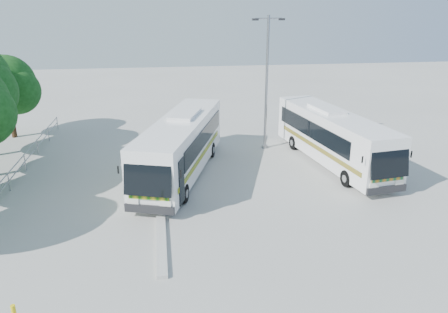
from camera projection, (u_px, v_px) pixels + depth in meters
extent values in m
plane|color=#AAAAA4|center=(208.00, 203.00, 21.27)|extent=(100.00, 100.00, 0.00)
cube|color=#B2B2AD|center=(160.00, 188.00, 22.79)|extent=(0.40, 16.00, 0.15)
cylinder|color=gray|center=(13.00, 167.00, 23.30)|extent=(0.06, 22.00, 0.06)
cylinder|color=gray|center=(14.00, 174.00, 23.43)|extent=(0.06, 22.00, 0.06)
cylinder|color=gray|center=(55.00, 127.00, 32.78)|extent=(0.06, 0.06, 1.00)
cylinder|color=#382314|center=(12.00, 119.00, 31.46)|extent=(0.36, 0.36, 2.77)
sphere|color=#0F360E|center=(6.00, 84.00, 30.63)|extent=(4.03, 4.03, 4.03)
sphere|color=#0F360E|center=(16.00, 91.00, 30.41)|extent=(3.28, 3.28, 3.28)
cube|color=white|center=(181.00, 145.00, 24.37)|extent=(5.76, 11.46, 2.87)
cube|color=black|center=(148.00, 176.00, 18.97)|extent=(2.19, 1.08, 1.83)
cube|color=black|center=(164.00, 135.00, 24.97)|extent=(2.86, 8.60, 1.04)
cube|color=black|center=(204.00, 137.00, 24.59)|extent=(2.86, 8.60, 1.04)
cube|color=#124F0B|center=(160.00, 154.00, 24.47)|extent=(3.08, 9.31, 0.26)
cylinder|color=black|center=(142.00, 191.00, 21.54)|extent=(0.56, 0.98, 0.94)
cylinder|color=black|center=(184.00, 194.00, 21.21)|extent=(0.56, 0.98, 0.94)
cylinder|color=black|center=(179.00, 148.00, 27.94)|extent=(0.56, 0.98, 0.94)
cylinder|color=black|center=(211.00, 150.00, 27.60)|extent=(0.56, 0.98, 0.94)
cube|color=white|center=(332.00, 136.00, 26.16)|extent=(3.71, 11.11, 2.77)
cube|color=black|center=(390.00, 160.00, 21.08)|extent=(2.13, 0.69, 1.76)
cube|color=black|center=(311.00, 130.00, 26.24)|extent=(1.21, 8.65, 1.00)
cube|color=black|center=(345.00, 127.00, 26.85)|extent=(1.21, 8.65, 1.00)
cube|color=#0C582D|center=(316.00, 147.00, 25.78)|extent=(1.29, 9.37, 0.25)
cylinder|color=black|center=(347.00, 178.00, 23.09)|extent=(0.39, 0.94, 0.91)
cylinder|color=black|center=(380.00, 174.00, 23.63)|extent=(0.39, 0.94, 0.91)
cylinder|color=black|center=(294.00, 143.00, 29.10)|extent=(0.39, 0.94, 0.91)
cylinder|color=black|center=(321.00, 140.00, 29.65)|extent=(0.39, 0.94, 0.91)
cylinder|color=gray|center=(266.00, 85.00, 28.11)|extent=(0.19, 0.19, 8.58)
cylinder|color=gray|center=(269.00, 18.00, 26.78)|extent=(1.72, 0.24, 0.09)
cube|color=black|center=(255.00, 19.00, 26.60)|extent=(0.39, 0.23, 0.13)
cube|color=black|center=(282.00, 19.00, 26.98)|extent=(0.39, 0.23, 0.13)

